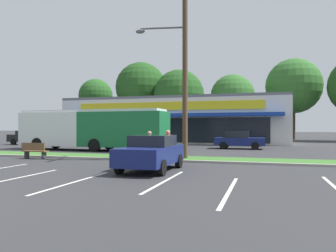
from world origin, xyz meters
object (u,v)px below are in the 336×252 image
bus_stop_bench (34,150)px  car_0 (30,137)px  car_2 (239,140)px  city_bus (92,128)px  car_1 (151,152)px  pedestrian_by_pole (149,147)px  utility_pole (183,62)px  pedestrian_near_bench (168,147)px

bus_stop_bench → car_0: 16.51m
car_2 → city_bus: bearing=-155.3°
city_bus → car_1: (8.63, -9.98, -0.98)m
city_bus → car_2: size_ratio=3.00×
city_bus → pedestrian_by_pole: city_bus is taller
utility_pole → pedestrian_near_bench: 5.08m
city_bus → car_1: 13.23m
utility_pole → bus_stop_bench: 10.19m
car_1 → car_2: (2.61, 15.15, -0.02)m
car_2 → pedestrian_by_pole: 12.72m
bus_stop_bench → car_0: car_0 is taller
car_0 → car_2: 21.74m
utility_pole → bus_stop_bench: (-8.63, -1.82, -5.12)m
utility_pole → car_2: bearing=77.1°
car_0 → city_bus: bearing=-27.4°
bus_stop_bench → car_0: bearing=-49.5°
car_2 → pedestrian_near_bench: bearing=-102.7°
utility_pole → car_1: bearing=-92.7°
bus_stop_bench → pedestrian_by_pole: 7.23m
bus_stop_bench → car_1: (8.40, -2.87, 0.29)m
bus_stop_bench → pedestrian_by_pole: (7.22, 0.13, 0.34)m
car_2 → pedestrian_by_pole: (-3.79, -12.14, 0.07)m
utility_pole → car_2: size_ratio=2.52×
city_bus → pedestrian_by_pole: bearing=138.3°
car_1 → bus_stop_bench: bearing=-108.9°
pedestrian_near_bench → pedestrian_by_pole: pedestrian_near_bench is taller
car_1 → pedestrian_near_bench: 2.93m
car_1 → pedestrian_by_pole: (-1.18, 3.01, 0.05)m
utility_pole → car_0: 22.65m
utility_pole → pedestrian_by_pole: size_ratio=6.30×
car_1 → city_bus: bearing=-139.2°
car_2 → pedestrian_by_pole: size_ratio=2.50×
car_2 → car_1: bearing=-99.8°
car_0 → car_2: bearing=-0.7°
utility_pole → pedestrian_by_pole: (-1.40, -1.68, -4.78)m
car_0 → pedestrian_near_bench: bearing=-33.3°
pedestrian_near_bench → bus_stop_bench: bearing=54.4°
city_bus → car_2: bearing=-153.9°
car_1 → pedestrian_near_bench: bearing=-177.3°
pedestrian_near_bench → pedestrian_by_pole: 1.05m
car_1 → utility_pole: bearing=177.3°
city_bus → pedestrian_by_pole: 10.24m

